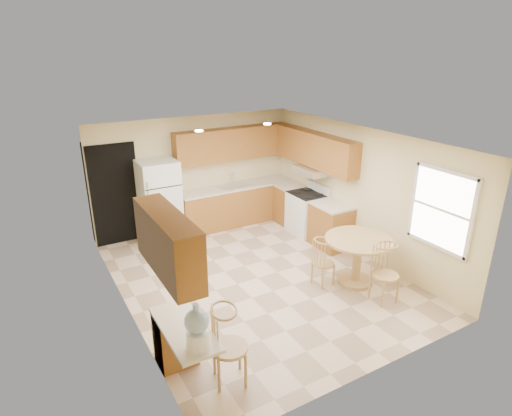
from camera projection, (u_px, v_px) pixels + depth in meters
floor at (258, 278)px, 7.63m from camera, size 5.50×5.50×0.00m
ceiling at (258, 139)px, 6.74m from camera, size 4.50×5.50×0.02m
wall_back at (195, 173)px, 9.41m from camera, size 4.50×0.02×2.50m
wall_front at (377, 288)px, 4.96m from camera, size 4.50×0.02×2.50m
wall_left at (123, 242)px, 6.13m from camera, size 0.02×5.50×2.50m
wall_right at (359, 191)px, 8.23m from camera, size 0.02×5.50×2.50m
doorway at (115, 195)px, 8.65m from camera, size 0.90×0.02×2.10m
base_cab_back at (237, 205)px, 9.86m from camera, size 2.75×0.60×0.87m
counter_back at (237, 186)px, 9.70m from camera, size 2.75×0.63×0.04m
base_cab_right_a at (290, 205)px, 9.89m from camera, size 0.60×0.59×0.87m
counter_right_a at (291, 186)px, 9.72m from camera, size 0.63×0.59×0.04m
base_cab_right_b at (331, 226)px, 8.71m from camera, size 0.60×0.80×0.87m
counter_right_b at (332, 205)px, 8.55m from camera, size 0.63×0.80×0.04m
upper_cab_back at (233, 143)px, 9.47m from camera, size 2.75×0.33×0.70m
upper_cab_right at (315, 149)px, 8.92m from camera, size 0.33×2.42×0.70m
upper_cab_left at (168, 243)px, 4.70m from camera, size 0.33×1.40×0.70m
sink at (236, 186)px, 9.68m from camera, size 0.78×0.44×0.01m
range_hood at (312, 170)px, 9.01m from camera, size 0.50×0.76×0.14m
desk_pedestal at (175, 338)px, 5.50m from camera, size 0.48×0.42×0.72m
desk_top at (184, 329)px, 5.05m from camera, size 0.50×1.20×0.04m
window at (442, 209)px, 6.64m from camera, size 0.06×1.12×1.30m
can_light_a at (199, 131)px, 7.48m from camera, size 0.14×0.14×0.02m
can_light_b at (267, 124)px, 8.13m from camera, size 0.14×0.14×0.02m
refrigerator at (160, 202)px, 8.82m from camera, size 0.77×0.74×1.73m
stove at (307, 213)px, 9.31m from camera, size 0.65×0.76×1.09m
dining_table at (357, 254)px, 7.30m from camera, size 1.14×1.14×0.84m
chair_table_a at (327, 259)px, 7.20m from camera, size 0.37×0.48×0.84m
chair_table_b at (391, 271)px, 6.68m from camera, size 0.43×0.43×0.97m
chair_desk at (233, 343)px, 5.01m from camera, size 0.45×0.59×1.02m
water_crock at (197, 329)px, 4.61m from camera, size 0.27×0.27×0.56m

